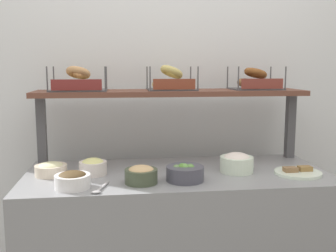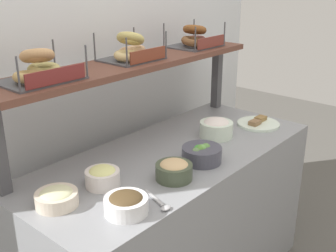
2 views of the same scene
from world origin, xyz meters
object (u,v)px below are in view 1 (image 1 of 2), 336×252
object	(u,v)px
bowl_egg_salad	(93,166)
serving_plate_white	(298,172)
bowl_chocolate_spread	(73,180)
bagel_basket_cinnamon_raisin	(255,82)
bowl_veggie_mix	(185,173)
bowl_potato_salad	(51,169)
serving_spoon_near_plate	(99,189)
bagel_basket_sesame	(78,83)
bowl_cream_cheese	(237,162)
bagel_basket_plain	(171,82)
bowl_hummus	(141,174)

from	to	relation	value
bowl_egg_salad	serving_plate_white	bearing A→B (deg)	-6.80
bowl_chocolate_spread	bagel_basket_cinnamon_raisin	xyz separation A→B (m)	(1.06, 0.50, 0.44)
bowl_veggie_mix	bowl_potato_salad	bearing A→B (deg)	164.56
serving_spoon_near_plate	bagel_basket_sesame	xyz separation A→B (m)	(-0.13, 0.55, 0.47)
serving_spoon_near_plate	bowl_potato_salad	bearing A→B (deg)	131.00
bowl_cream_cheese	bagel_basket_cinnamon_raisin	xyz separation A→B (m)	(0.20, 0.32, 0.42)
bagel_basket_sesame	bagel_basket_plain	world-z (taller)	bagel_basket_plain
bowl_potato_salad	bowl_hummus	world-z (taller)	bowl_hummus
bowl_potato_salad	bagel_basket_sesame	size ratio (longest dim) A/B	0.52
bowl_veggie_mix	bowl_cream_cheese	world-z (taller)	bowl_cream_cheese
bowl_veggie_mix	serving_plate_white	world-z (taller)	bowl_veggie_mix
bowl_cream_cheese	bowl_potato_salad	world-z (taller)	bowl_cream_cheese
bowl_egg_salad	bagel_basket_cinnamon_raisin	xyz separation A→B (m)	(0.98, 0.27, 0.43)
bowl_cream_cheese	bowl_veggie_mix	bearing A→B (deg)	-157.22
serving_plate_white	bagel_basket_sesame	world-z (taller)	bagel_basket_sesame
bowl_potato_salad	bowl_egg_salad	world-z (taller)	bowl_egg_salad
bowl_veggie_mix	bowl_potato_salad	distance (m)	0.71
bowl_hummus	serving_spoon_near_plate	xyz separation A→B (m)	(-0.20, -0.10, -0.04)
bagel_basket_plain	bagel_basket_cinnamon_raisin	world-z (taller)	bagel_basket_plain
bagel_basket_plain	bagel_basket_cinnamon_raisin	distance (m)	0.52
bowl_veggie_mix	bowl_egg_salad	world-z (taller)	bowl_egg_salad
bowl_potato_salad	serving_spoon_near_plate	size ratio (longest dim) A/B	0.98
bowl_chocolate_spread	bagel_basket_sesame	bearing A→B (deg)	90.67
bowl_chocolate_spread	bowl_potato_salad	size ratio (longest dim) A/B	1.00
bowl_chocolate_spread	serving_plate_white	bearing A→B (deg)	4.83
bowl_cream_cheese	bagel_basket_plain	world-z (taller)	bagel_basket_plain
bowl_potato_salad	serving_spoon_near_plate	world-z (taller)	bowl_potato_salad
bowl_veggie_mix	bagel_basket_plain	xyz separation A→B (m)	(-0.01, 0.45, 0.44)
bowl_cream_cheese	bagel_basket_sesame	world-z (taller)	bagel_basket_sesame
bagel_basket_plain	bowl_potato_salad	bearing A→B (deg)	-158.85
bowl_egg_salad	bagel_basket_plain	size ratio (longest dim) A/B	0.50
bowl_veggie_mix	bagel_basket_cinnamon_raisin	xyz separation A→B (m)	(0.51, 0.45, 0.44)
bowl_cream_cheese	bagel_basket_cinnamon_raisin	world-z (taller)	bagel_basket_cinnamon_raisin
bowl_hummus	bowl_cream_cheese	bearing A→B (deg)	15.21
bagel_basket_sesame	bagel_basket_cinnamon_raisin	distance (m)	1.06
bowl_hummus	bowl_veggie_mix	bearing A→B (deg)	3.68
bowl_hummus	bagel_basket_sesame	xyz separation A→B (m)	(-0.33, 0.44, 0.43)
serving_plate_white	bagel_basket_cinnamon_raisin	size ratio (longest dim) A/B	0.83
bowl_egg_salad	serving_plate_white	size ratio (longest dim) A/B	0.60
bowl_hummus	bagel_basket_cinnamon_raisin	world-z (taller)	bagel_basket_cinnamon_raisin
serving_spoon_near_plate	bagel_basket_sesame	distance (m)	0.73
bowl_egg_salad	bagel_basket_sesame	world-z (taller)	bagel_basket_sesame
bowl_potato_salad	bowl_egg_salad	bearing A→B (deg)	-3.93
bagel_basket_sesame	bagel_basket_plain	size ratio (longest dim) A/B	1.10
bowl_chocolate_spread	serving_spoon_near_plate	xyz separation A→B (m)	(0.13, -0.06, -0.03)
bowl_cream_cheese	bagel_basket_plain	bearing A→B (deg)	134.58
serving_plate_white	bagel_basket_cinnamon_raisin	bearing A→B (deg)	105.30
bowl_potato_salad	bagel_basket_cinnamon_raisin	world-z (taller)	bagel_basket_cinnamon_raisin
bowl_potato_salad	bagel_basket_cinnamon_raisin	xyz separation A→B (m)	(1.20, 0.26, 0.44)
bowl_hummus	bagel_basket_cinnamon_raisin	distance (m)	0.97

